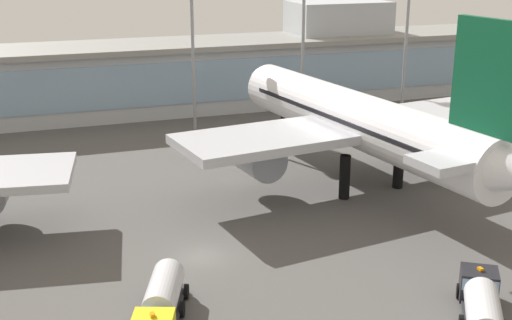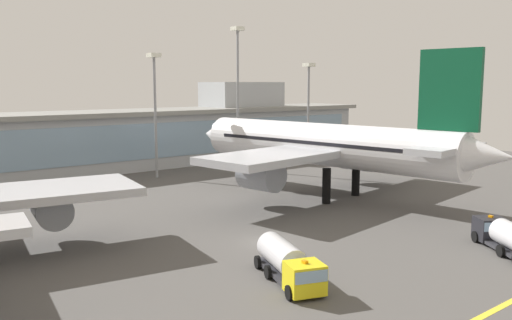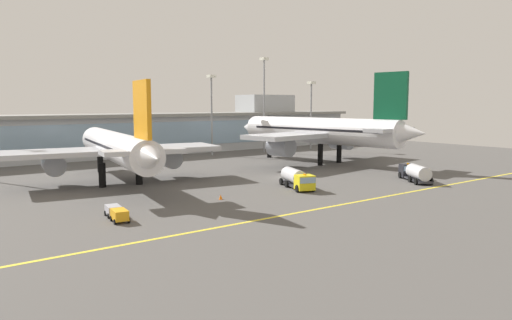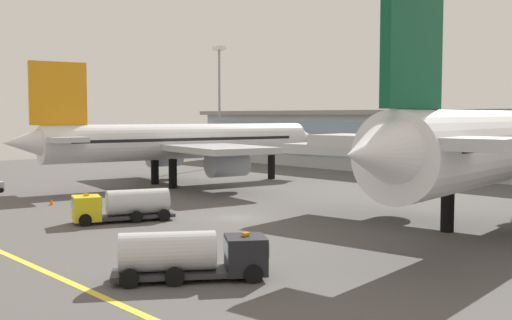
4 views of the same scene
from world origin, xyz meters
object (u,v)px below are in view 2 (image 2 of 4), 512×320
at_px(apron_light_mast_east, 308,96).
at_px(baggage_tug_near, 507,236).
at_px(apron_light_mast_centre, 238,78).
at_px(apron_light_mast_west, 155,95).
at_px(airliner_near_right, 325,145).
at_px(fuel_tanker_truck, 289,264).

bearing_deg(apron_light_mast_east, baggage_tug_near, -115.64).
relative_size(apron_light_mast_centre, apron_light_mast_east, 1.31).
height_order(baggage_tug_near, apron_light_mast_west, apron_light_mast_west).
xyz_separation_m(airliner_near_right, fuel_tanker_truck, (-25.59, -21.06, -5.53)).
bearing_deg(airliner_near_right, apron_light_mast_west, 12.80).
bearing_deg(baggage_tug_near, apron_light_mast_west, 39.25).
bearing_deg(airliner_near_right, baggage_tug_near, 161.92).
bearing_deg(apron_light_mast_centre, apron_light_mast_west, 172.85).
height_order(apron_light_mast_west, apron_light_mast_east, apron_light_mast_west).
height_order(airliner_near_right, apron_light_mast_centre, apron_light_mast_centre).
relative_size(fuel_tanker_truck, apron_light_mast_east, 0.48).
relative_size(apron_light_mast_west, apron_light_mast_centre, 0.80).
distance_m(airliner_near_right, apron_light_mast_centre, 27.94).
height_order(airliner_near_right, fuel_tanker_truck, airliner_near_right).
bearing_deg(apron_light_mast_east, airliner_near_right, -130.09).
xyz_separation_m(fuel_tanker_truck, apron_light_mast_east, (45.33, 44.52, 11.53)).
relative_size(baggage_tug_near, apron_light_mast_west, 0.44).
height_order(airliner_near_right, baggage_tug_near, airliner_near_right).
xyz_separation_m(airliner_near_right, baggage_tug_near, (-4.90, -27.89, -5.53)).
distance_m(fuel_tanker_truck, apron_light_mast_centre, 57.84).
xyz_separation_m(apron_light_mast_west, apron_light_mast_east, (30.39, -4.38, -0.54)).
xyz_separation_m(fuel_tanker_truck, baggage_tug_near, (20.69, -6.83, 0.00)).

